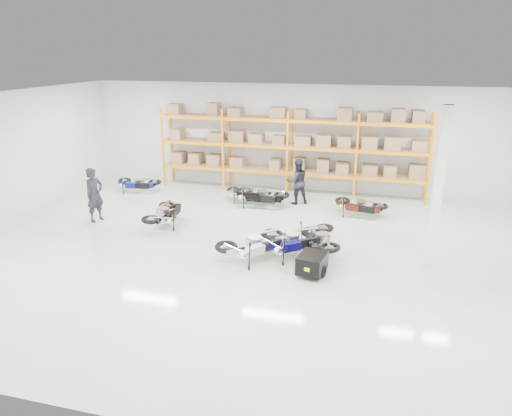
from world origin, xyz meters
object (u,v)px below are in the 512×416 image
(moto_back_c, at_px, (261,192))
(person_back, at_px, (297,182))
(trailer, at_px, (312,263))
(moto_back_d, at_px, (360,203))
(moto_back_a, at_px, (137,181))
(moto_back_b, at_px, (248,190))
(moto_black_far_left, at_px, (165,210))
(moto_silver_left, at_px, (255,240))
(person_left, at_px, (95,195))
(moto_touring_right, at_px, (319,235))
(moto_blue_centre, at_px, (292,236))

(moto_back_c, bearing_deg, person_back, -56.38)
(trailer, bearing_deg, moto_back_d, 88.70)
(trailer, distance_m, moto_back_a, 10.14)
(moto_back_b, relative_size, moto_back_c, 0.85)
(moto_back_c, relative_size, person_back, 1.04)
(moto_back_b, bearing_deg, moto_back_a, 86.74)
(trailer, height_order, moto_back_d, moto_back_d)
(moto_black_far_left, bearing_deg, person_back, -142.93)
(trailer, bearing_deg, moto_silver_left, 171.25)
(moto_back_d, bearing_deg, moto_back_b, 95.65)
(moto_back_d, distance_m, person_left, 9.56)
(person_left, bearing_deg, trailer, -87.53)
(moto_touring_right, height_order, trailer, moto_touring_right)
(moto_touring_right, height_order, moto_back_a, moto_touring_right)
(moto_blue_centre, xyz_separation_m, moto_back_b, (-2.60, 4.54, -0.12))
(moto_back_c, bearing_deg, moto_back_d, -87.84)
(moto_touring_right, bearing_deg, moto_black_far_left, 158.17)
(moto_blue_centre, xyz_separation_m, person_left, (-7.31, 1.16, 0.37))
(person_left, relative_size, person_back, 1.07)
(moto_back_b, bearing_deg, person_back, -82.19)
(moto_black_far_left, distance_m, person_left, 2.62)
(moto_back_d, bearing_deg, moto_back_c, 100.67)
(moto_black_far_left, relative_size, moto_back_c, 0.96)
(moto_back_a, xyz_separation_m, moto_back_b, (4.96, -0.13, -0.02))
(moto_back_c, height_order, person_back, person_back)
(person_back, bearing_deg, moto_blue_centre, 69.74)
(moto_blue_centre, relative_size, moto_back_c, 1.05)
(moto_touring_right, relative_size, moto_back_a, 1.09)
(trailer, bearing_deg, moto_touring_right, 100.36)
(moto_back_b, relative_size, person_back, 0.89)
(moto_back_b, bearing_deg, person_left, 123.92)
(moto_blue_centre, distance_m, moto_back_b, 5.23)
(moto_blue_centre, xyz_separation_m, moto_back_a, (-7.56, 4.67, -0.10))
(moto_touring_right, xyz_separation_m, person_left, (-8.06, 0.69, 0.42))
(moto_back_a, bearing_deg, moto_blue_centre, -125.65)
(person_back, bearing_deg, person_left, 1.09)
(moto_back_a, distance_m, moto_back_c, 5.61)
(moto_back_a, height_order, moto_back_b, moto_back_a)
(moto_back_b, height_order, person_left, person_left)
(moto_blue_centre, xyz_separation_m, moto_back_c, (-1.98, 4.13, -0.03))
(moto_back_a, height_order, person_left, person_left)
(moto_black_far_left, distance_m, moto_touring_right, 5.56)
(person_back, bearing_deg, moto_back_b, -18.50)
(moto_touring_right, bearing_deg, moto_back_c, 114.26)
(moto_back_b, bearing_deg, moto_black_far_left, 144.41)
(person_left, bearing_deg, moto_back_a, 22.44)
(moto_back_a, xyz_separation_m, person_left, (0.25, -3.51, 0.46))
(trailer, bearing_deg, moto_back_a, 155.49)
(trailer, xyz_separation_m, moto_back_c, (-2.73, 5.26, 0.22))
(moto_black_far_left, distance_m, moto_back_a, 4.35)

